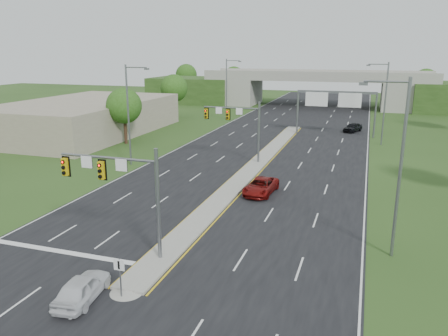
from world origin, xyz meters
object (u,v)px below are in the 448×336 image
Objects in this scene: signal_mast_near at (123,183)px; signal_mast_far at (239,121)px; car_far_c at (353,127)px; car_white at (82,288)px; sign_gantry at (335,101)px; overpass at (316,91)px; car_far_a at (261,186)px; keep_right_sign at (120,272)px.

signal_mast_far is (0.00, 25.00, 0.00)m from signal_mast_near.
car_far_c is (11.66, 24.12, -4.00)m from signal_mast_far.
car_white is 0.96× the size of car_far_c.
signal_mast_far is 1.69× the size of car_far_c.
car_white is (0.49, -5.23, -4.02)m from signal_mast_near.
signal_mast_near is 1.69× the size of car_far_c.
signal_mast_near reaches higher than car_white.
car_far_c is (11.17, 54.36, 0.03)m from car_white.
signal_mast_far is at bearing -93.01° from car_far_c.
overpass reaches higher than sign_gantry.
signal_mast_far is 12.39m from car_far_a.
signal_mast_near is 3.18× the size of keep_right_sign.
car_far_c is (6.55, 34.66, 0.02)m from car_far_a.
signal_mast_far is 1.42× the size of car_far_a.
overpass is 19.26× the size of car_far_c.
signal_mast_near is 0.09× the size of overpass.
sign_gantry reaches higher than keep_right_sign.
keep_right_sign is at bearing -163.47° from car_white.
signal_mast_far is 3.18× the size of keep_right_sign.
sign_gantry is at bearing -79.21° from overpass.
overpass reaches higher than keep_right_sign.
overpass is (0.00, 84.53, 2.04)m from keep_right_sign.
car_white is (-8.46, -50.23, -4.54)m from sign_gantry.
overpass is 20.01× the size of car_white.
car_far_c reaches higher than car_white.
signal_mast_near is at bearing -105.18° from car_far_a.
car_white is at bearing -98.92° from car_far_a.
signal_mast_near is at bearing -91.62° from overpass.
overpass is 32.47m from car_far_c.
car_far_c is at bearing 76.65° from signal_mast_near.
car_white is at bearing -78.83° from car_far_c.
keep_right_sign is (2.26, -29.45, -3.21)m from signal_mast_far.
sign_gantry is 6.69m from car_far_c.
car_far_a is (5.11, -10.54, -4.02)m from signal_mast_far.
keep_right_sign is at bearing -85.61° from signal_mast_far.
sign_gantry reaches higher than car_far_a.
signal_mast_far is at bearing 90.00° from signal_mast_near.
overpass reaches higher than signal_mast_near.
signal_mast_near is 1.00× the size of signal_mast_far.
car_far_c is at bearing 64.20° from signal_mast_far.
car_white is at bearing -84.66° from signal_mast_near.
signal_mast_far is 27.09m from car_far_c.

